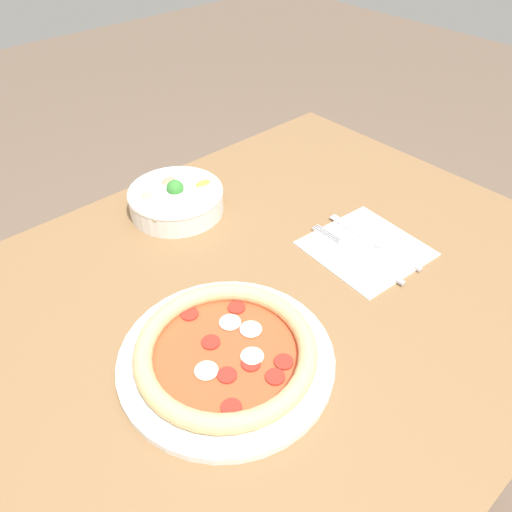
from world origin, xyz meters
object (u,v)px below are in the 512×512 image
bowl (176,198)px  knife (378,244)px  pizza (226,354)px  fork (357,254)px

bowl → knife: size_ratio=0.91×
bowl → knife: bowl is taller
pizza → fork: bearing=4.2°
pizza → bowl: bowl is taller
pizza → bowl: (0.16, 0.34, 0.01)m
pizza → fork: pizza is taller
fork → knife: 0.05m
pizza → fork: size_ratio=1.49×
fork → knife: same height
bowl → knife: 0.38m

